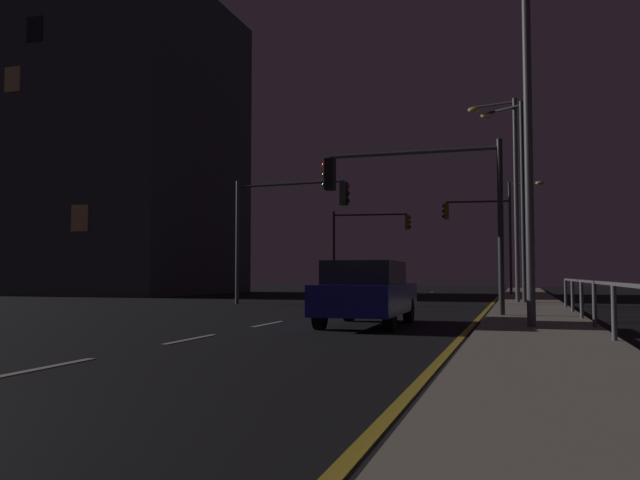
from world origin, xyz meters
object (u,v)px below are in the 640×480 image
traffic_light_overhead_east (481,226)px  street_lamp_mid_block (517,183)px  traffic_light_near_left (368,234)px  building_distant (58,152)px  traffic_light_far_left (414,191)px  street_lamp_across_street (516,225)px  street_lamp_median (509,181)px  traffic_light_near_right (286,214)px  car (367,292)px  street_lamp_corner (516,99)px

traffic_light_overhead_east → street_lamp_mid_block: (2.02, -10.83, 0.92)m
street_lamp_mid_block → traffic_light_near_left: bearing=124.3°
traffic_light_near_left → building_distant: (-21.31, -3.91, 5.96)m
traffic_light_far_left → street_lamp_across_street: 27.20m
street_lamp_median → street_lamp_across_street: size_ratio=1.13×
traffic_light_near_right → car: bearing=-60.0°
traffic_light_near_right → traffic_light_near_left: (-0.07, 15.76, 0.07)m
street_lamp_mid_block → street_lamp_corner: street_lamp_corner is taller
street_lamp_median → street_lamp_corner: street_lamp_median is taller
car → traffic_light_near_right: traffic_light_near_right is taller
street_lamp_across_street → street_lamp_mid_block: bearing=-89.6°
car → street_lamp_across_street: bearing=83.6°
traffic_light_near_left → street_lamp_mid_block: size_ratio=0.67×
street_lamp_corner → building_distant: building_distant is taller
traffic_light_overhead_east → traffic_light_near_left: (-7.41, 3.01, -0.18)m
traffic_light_overhead_east → street_lamp_mid_block: size_ratio=0.68×
traffic_light_near_left → street_lamp_corner: bearing=-70.5°
traffic_light_far_left → traffic_light_near_left: bearing=106.2°
traffic_light_far_left → street_lamp_corner: street_lamp_corner is taller
traffic_light_overhead_east → street_lamp_across_street: street_lamp_across_street is taller
car → street_lamp_median: street_lamp_median is taller
traffic_light_overhead_east → street_lamp_median: street_lamp_median is taller
traffic_light_overhead_east → street_lamp_corner: street_lamp_corner is taller
traffic_light_near_right → street_lamp_corner: street_lamp_corner is taller
traffic_light_near_right → street_lamp_across_street: size_ratio=0.72×
building_distant → street_lamp_across_street: bearing=15.0°
traffic_light_far_left → street_lamp_mid_block: (2.82, 8.91, 1.34)m
street_lamp_mid_block → traffic_light_far_left: bearing=-107.5°
street_lamp_mid_block → street_lamp_across_street: street_lamp_mid_block is taller
building_distant → street_lamp_corner: bearing=-36.5°
street_lamp_across_street → building_distant: building_distant is taller
traffic_light_overhead_east → building_distant: (-28.72, -0.90, 5.78)m
traffic_light_overhead_east → traffic_light_near_left: bearing=157.9°
traffic_light_far_left → traffic_light_near_right: bearing=133.1°
building_distant → street_lamp_median: bearing=-17.6°
traffic_light_far_left → street_lamp_across_street: size_ratio=0.71×
traffic_light_near_left → street_lamp_median: street_lamp_median is taller
traffic_light_overhead_east → car: bearing=-93.8°
traffic_light_near_left → building_distant: bearing=-169.6°
traffic_light_near_right → street_lamp_corner: (9.39, -10.89, 1.27)m
car → building_distant: building_distant is taller
traffic_light_far_left → traffic_light_overhead_east: (0.80, 19.74, 0.41)m
traffic_light_overhead_east → street_lamp_mid_block: 11.06m
building_distant → traffic_light_near_left: bearing=10.4°
traffic_light_near_right → street_lamp_mid_block: 9.62m
building_distant → traffic_light_overhead_east: bearing=1.8°
traffic_light_overhead_east → street_lamp_corner: bearing=-85.0°
street_lamp_corner → street_lamp_across_street: 30.95m
street_lamp_across_street → traffic_light_near_left: bearing=-155.2°
car → traffic_light_overhead_east: traffic_light_overhead_east is taller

